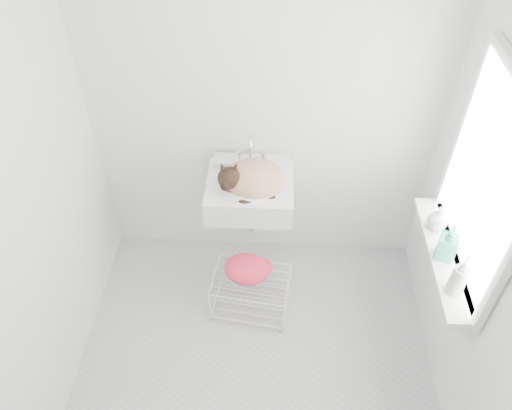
{
  "coord_description": "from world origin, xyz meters",
  "views": [
    {
      "loc": [
        0.09,
        -1.64,
        2.92
      ],
      "look_at": [
        -0.02,
        0.5,
        0.88
      ],
      "focal_mm": 35.56,
      "sensor_mm": 36.0,
      "label": 1
    }
  ],
  "objects_px": {
    "cat": "(252,179)",
    "bottle_a": "(453,290)",
    "wire_rack": "(251,292)",
    "bottle_c": "(435,227)",
    "bottle_b": "(443,256)",
    "sink": "(250,182)"
  },
  "relations": [
    {
      "from": "bottle_c",
      "to": "wire_rack",
      "type": "bearing_deg",
      "value": 178.98
    },
    {
      "from": "sink",
      "to": "cat",
      "type": "bearing_deg",
      "value": -51.68
    },
    {
      "from": "bottle_b",
      "to": "bottle_c",
      "type": "bearing_deg",
      "value": 90.0
    },
    {
      "from": "sink",
      "to": "bottle_a",
      "type": "xyz_separation_m",
      "value": [
        1.07,
        -0.78,
        0.0
      ]
    },
    {
      "from": "cat",
      "to": "bottle_c",
      "type": "bearing_deg",
      "value": -19.77
    },
    {
      "from": "bottle_b",
      "to": "bottle_c",
      "type": "height_order",
      "value": "bottle_b"
    },
    {
      "from": "bottle_b",
      "to": "sink",
      "type": "bearing_deg",
      "value": 152.59
    },
    {
      "from": "cat",
      "to": "bottle_a",
      "type": "relative_size",
      "value": 2.15
    },
    {
      "from": "sink",
      "to": "bottle_b",
      "type": "height_order",
      "value": "same"
    },
    {
      "from": "sink",
      "to": "wire_rack",
      "type": "distance_m",
      "value": 0.77
    },
    {
      "from": "bottle_a",
      "to": "wire_rack",
      "type": "bearing_deg",
      "value": 156.3
    },
    {
      "from": "bottle_b",
      "to": "bottle_c",
      "type": "xyz_separation_m",
      "value": [
        0.0,
        0.22,
        0.0
      ]
    },
    {
      "from": "bottle_b",
      "to": "wire_rack",
      "type": "bearing_deg",
      "value": 167.42
    },
    {
      "from": "cat",
      "to": "bottle_b",
      "type": "xyz_separation_m",
      "value": [
        1.06,
        -0.54,
        -0.04
      ]
    },
    {
      "from": "wire_rack",
      "to": "bottle_a",
      "type": "height_order",
      "value": "bottle_a"
    },
    {
      "from": "sink",
      "to": "bottle_b",
      "type": "bearing_deg",
      "value": -27.41
    },
    {
      "from": "wire_rack",
      "to": "bottle_b",
      "type": "bearing_deg",
      "value": -12.58
    },
    {
      "from": "sink",
      "to": "bottle_b",
      "type": "xyz_separation_m",
      "value": [
        1.07,
        -0.56,
        0.0
      ]
    },
    {
      "from": "wire_rack",
      "to": "bottle_a",
      "type": "relative_size",
      "value": 2.48
    },
    {
      "from": "sink",
      "to": "wire_rack",
      "type": "height_order",
      "value": "sink"
    },
    {
      "from": "bottle_a",
      "to": "bottle_b",
      "type": "xyz_separation_m",
      "value": [
        0.0,
        0.23,
        0.0
      ]
    },
    {
      "from": "bottle_c",
      "to": "bottle_b",
      "type": "bearing_deg",
      "value": -90.0
    }
  ]
}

